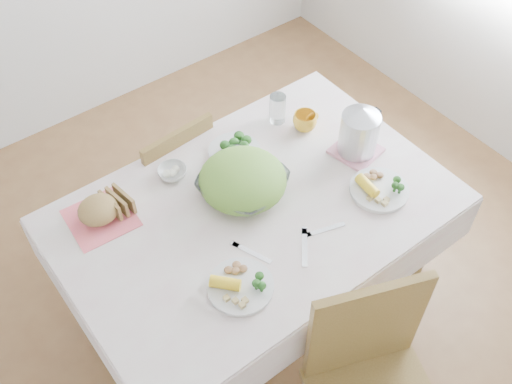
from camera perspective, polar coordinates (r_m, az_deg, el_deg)
floor at (r=2.95m, az=-0.08°, el=-10.95°), size 3.60×3.60×0.00m
dining_table at (r=2.63m, az=-0.08°, el=-6.85°), size 1.40×0.90×0.75m
tablecloth at (r=2.33m, az=-0.09°, el=-1.56°), size 1.50×1.00×0.01m
chair_far at (r=2.89m, az=-8.84°, el=2.03°), size 0.40×0.40×0.84m
salad_bowl at (r=2.35m, az=-1.26°, el=0.77°), size 0.41×0.41×0.08m
dinner_plate_left at (r=2.10m, az=-1.49°, el=-8.98°), size 0.30×0.30×0.02m
dinner_plate_right at (r=2.42m, az=11.64°, el=0.20°), size 0.32×0.32×0.02m
broccoli_plate at (r=2.52m, az=-2.07°, el=3.88°), size 0.24×0.24×0.02m
napkin at (r=2.36m, az=-14.56°, el=-2.41°), size 0.25×0.25×0.00m
bread_loaf at (r=2.32m, az=-14.83°, el=-1.54°), size 0.18×0.17×0.09m
fruit_bowl at (r=2.44m, az=-7.96°, el=1.88°), size 0.14×0.14×0.04m
yellow_mug at (r=2.61m, az=4.67°, el=6.71°), size 0.13×0.13×0.08m
glass_tumbler at (r=2.63m, az=2.06°, el=7.90°), size 0.09×0.09×0.13m
pink_tray at (r=2.56m, az=9.48°, el=3.93°), size 0.21×0.21×0.01m
electric_kettle at (r=2.48m, az=9.81°, el=5.78°), size 0.18×0.18×0.22m
fork_left at (r=2.19m, az=-0.40°, el=-5.80°), size 0.08×0.16×0.00m
fork_right at (r=2.21m, az=4.64°, el=-5.27°), size 0.13×0.15×0.00m
knife at (r=2.27m, az=6.55°, el=-3.57°), size 0.16×0.07×0.00m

